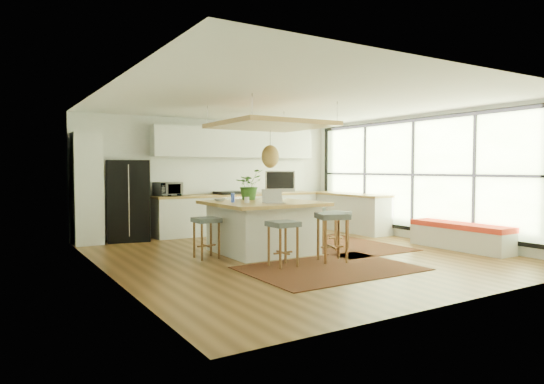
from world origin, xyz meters
TOP-DOWN VIEW (x-y plane):
  - floor at (0.00, 0.00)m, footprint 7.00×7.00m
  - ceiling at (0.00, 0.00)m, footprint 7.00×7.00m
  - wall_back at (0.00, 3.50)m, footprint 6.50×0.00m
  - wall_front at (0.00, -3.50)m, footprint 6.50×0.00m
  - wall_left at (-3.25, 0.00)m, footprint 0.00×7.00m
  - wall_right at (3.25, 0.00)m, footprint 0.00×7.00m
  - window_wall at (3.22, 0.00)m, footprint 0.10×6.20m
  - pantry at (-2.95, 3.18)m, footprint 0.55×0.60m
  - back_counter_base at (0.55, 3.18)m, footprint 4.20×0.60m
  - back_counter_top at (0.55, 3.18)m, footprint 4.24×0.64m
  - backsplash at (0.55, 3.48)m, footprint 4.20×0.02m
  - upper_cabinets at (0.55, 3.32)m, footprint 4.20×0.34m
  - range at (0.30, 3.18)m, footprint 0.76×0.62m
  - right_counter_base at (2.93, 2.00)m, footprint 0.60×2.50m
  - right_counter_top at (2.93, 2.00)m, footprint 0.64×2.54m
  - window_bench at (2.95, -1.20)m, footprint 0.52×2.00m
  - ceiling_panel at (-0.30, 0.40)m, footprint 1.86×1.86m
  - rug_near at (-0.25, -1.29)m, footprint 2.60×1.80m
  - rug_right at (1.35, 0.37)m, footprint 1.80×2.60m
  - fridge at (-2.13, 3.18)m, footprint 0.96×0.82m
  - island at (-0.39, 0.51)m, footprint 1.85×1.85m
  - stool_near_left at (-0.79, -0.78)m, footprint 0.43×0.43m
  - stool_near_right at (0.11, -0.88)m, footprint 0.60×0.60m
  - stool_right_front at (0.95, 0.06)m, footprint 0.48×0.48m
  - stool_right_back at (0.99, 0.89)m, footprint 0.50×0.50m
  - stool_left_side at (-1.52, 0.50)m, footprint 0.42×0.42m
  - laptop at (-0.48, -0.01)m, footprint 0.45×0.47m
  - monitor at (0.27, 0.95)m, footprint 0.65×0.40m
  - microwave at (-1.25, 3.20)m, footprint 0.61×0.42m
  - island_plant at (-0.39, 1.03)m, footprint 0.72×0.75m
  - island_bowl at (-1.02, 1.03)m, footprint 0.25×0.25m
  - island_bottle_0 at (-0.94, 0.61)m, footprint 0.07×0.07m
  - island_bottle_1 at (-0.79, 0.36)m, footprint 0.07×0.07m

SIDE VIEW (x-z plane):
  - floor at x=0.00m, z-range 0.00..0.00m
  - rug_near at x=-0.25m, z-range 0.00..0.01m
  - rug_right at x=1.35m, z-range 0.00..0.01m
  - window_bench at x=2.95m, z-range 0.00..0.50m
  - stool_near_left at x=-0.79m, z-range 0.00..0.71m
  - stool_near_right at x=0.11m, z-range -0.05..0.76m
  - stool_right_front at x=0.95m, z-range 0.00..0.71m
  - stool_right_back at x=0.99m, z-range -0.01..0.72m
  - stool_left_side at x=-1.52m, z-range 0.01..0.70m
  - back_counter_base at x=0.55m, z-range 0.00..0.88m
  - right_counter_base at x=2.93m, z-range 0.00..0.88m
  - island at x=-0.39m, z-range 0.00..0.93m
  - range at x=0.30m, z-range 0.00..1.00m
  - back_counter_top at x=0.55m, z-range 0.88..0.93m
  - right_counter_top at x=2.93m, z-range 0.88..0.93m
  - fridge at x=-2.13m, z-range 0.07..1.78m
  - island_bowl at x=-1.02m, z-range 0.93..0.98m
  - island_bottle_0 at x=-0.94m, z-range 0.93..1.12m
  - island_bottle_1 at x=-0.79m, z-range 0.93..1.12m
  - laptop at x=-0.48m, z-range 0.92..1.18m
  - microwave at x=-1.25m, z-range 0.93..1.30m
  - pantry at x=-2.95m, z-range 0.00..2.25m
  - island_plant at x=-0.39m, z-range 0.93..1.39m
  - monitor at x=0.27m, z-range 0.91..1.47m
  - wall_back at x=0.00m, z-range -1.90..4.60m
  - wall_front at x=0.00m, z-range -1.90..4.60m
  - wall_left at x=-3.25m, z-range -2.15..4.85m
  - wall_right at x=3.25m, z-range -2.15..4.85m
  - backsplash at x=0.55m, z-range 0.95..1.75m
  - window_wall at x=3.22m, z-range 0.10..2.70m
  - ceiling_panel at x=-0.30m, z-range 1.65..2.45m
  - upper_cabinets at x=0.55m, z-range 1.80..2.50m
  - ceiling at x=0.00m, z-range 2.70..2.70m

